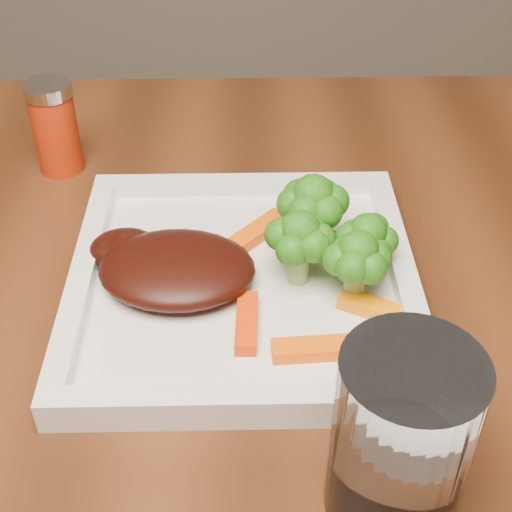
{
  "coord_description": "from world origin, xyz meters",
  "views": [
    {
      "loc": [
        -0.01,
        -0.35,
        1.13
      ],
      "look_at": [
        -0.0,
        0.08,
        0.79
      ],
      "focal_mm": 50.0,
      "sensor_mm": 36.0,
      "label": 1
    }
  ],
  "objects_px": {
    "steak": "(177,269)",
    "drinking_glass": "(400,440)",
    "plate": "(243,286)",
    "spice_shaker": "(55,128)"
  },
  "relations": [
    {
      "from": "steak",
      "to": "drinking_glass",
      "type": "bearing_deg",
      "value": -53.76
    },
    {
      "from": "spice_shaker",
      "to": "plate",
      "type": "bearing_deg",
      "value": -46.28
    },
    {
      "from": "spice_shaker",
      "to": "drinking_glass",
      "type": "relative_size",
      "value": 0.77
    },
    {
      "from": "plate",
      "to": "steak",
      "type": "bearing_deg",
      "value": -177.76
    },
    {
      "from": "steak",
      "to": "spice_shaker",
      "type": "height_order",
      "value": "spice_shaker"
    },
    {
      "from": "steak",
      "to": "drinking_glass",
      "type": "distance_m",
      "value": 0.23
    },
    {
      "from": "spice_shaker",
      "to": "drinking_glass",
      "type": "xyz_separation_m",
      "value": [
        0.27,
        -0.38,
        0.01
      ]
    },
    {
      "from": "plate",
      "to": "spice_shaker",
      "type": "height_order",
      "value": "spice_shaker"
    },
    {
      "from": "plate",
      "to": "drinking_glass",
      "type": "distance_m",
      "value": 0.21
    },
    {
      "from": "spice_shaker",
      "to": "drinking_glass",
      "type": "distance_m",
      "value": 0.46
    }
  ]
}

